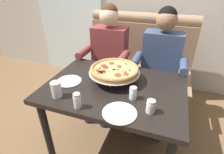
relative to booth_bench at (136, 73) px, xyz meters
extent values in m
plane|color=brown|center=(0.00, -0.87, -0.40)|extent=(16.00, 16.00, 0.00)
cube|color=#937556|center=(0.00, -0.13, -0.17)|extent=(1.34, 0.60, 0.46)
cube|color=#937556|center=(0.00, 0.26, 0.29)|extent=(1.34, 0.18, 0.65)
cylinder|color=#937556|center=(0.00, 0.26, 0.66)|extent=(1.34, 0.14, 0.14)
cube|color=black|center=(0.00, -0.87, 0.31)|extent=(1.13, 0.81, 0.04)
cylinder|color=black|center=(-0.50, -1.21, -0.05)|extent=(0.06, 0.06, 0.69)
cylinder|color=black|center=(-0.50, -0.54, -0.05)|extent=(0.06, 0.06, 0.69)
cylinder|color=black|center=(0.50, -0.54, -0.05)|extent=(0.06, 0.06, 0.69)
cube|color=#2D3342|center=(-0.30, -0.38, 0.14)|extent=(0.34, 0.40, 0.15)
cylinder|color=#2D3342|center=(-0.40, -0.63, -0.17)|extent=(0.11, 0.11, 0.46)
cylinder|color=#2D3342|center=(-0.20, -0.63, -0.17)|extent=(0.11, 0.11, 0.46)
cube|color=brown|center=(-0.30, -0.16, 0.34)|extent=(0.40, 0.22, 0.56)
cylinder|color=brown|center=(-0.53, -0.38, 0.37)|extent=(0.08, 0.28, 0.08)
cylinder|color=brown|center=(-0.07, -0.38, 0.37)|extent=(0.08, 0.28, 0.08)
sphere|color=beige|center=(-0.30, -0.18, 0.75)|extent=(0.21, 0.21, 0.21)
sphere|color=#472D19|center=(-0.30, -0.17, 0.78)|extent=(0.19, 0.19, 0.19)
cube|color=#2D3342|center=(0.30, -0.38, 0.14)|extent=(0.34, 0.40, 0.15)
cylinder|color=#2D3342|center=(0.20, -0.63, -0.17)|extent=(0.11, 0.11, 0.46)
cylinder|color=#2D3342|center=(0.40, -0.63, -0.17)|extent=(0.11, 0.11, 0.46)
cube|color=#38476B|center=(0.30, -0.16, 0.34)|extent=(0.40, 0.22, 0.56)
cylinder|color=#38476B|center=(0.07, -0.38, 0.37)|extent=(0.08, 0.28, 0.08)
cylinder|color=#38476B|center=(0.53, -0.38, 0.37)|extent=(0.08, 0.28, 0.08)
sphere|color=#997051|center=(0.30, -0.18, 0.75)|extent=(0.21, 0.21, 0.21)
sphere|color=black|center=(0.30, -0.17, 0.78)|extent=(0.19, 0.19, 0.19)
cylinder|color=silver|center=(-0.03, -0.90, 0.37)|extent=(0.01, 0.01, 0.08)
cylinder|color=silver|center=(-0.13, -0.73, 0.37)|extent=(0.01, 0.01, 0.08)
cylinder|color=silver|center=(0.07, -0.73, 0.37)|extent=(0.01, 0.01, 0.08)
torus|color=silver|center=(-0.03, -0.79, 0.41)|extent=(0.24, 0.24, 0.01)
cylinder|color=silver|center=(-0.03, -0.79, 0.42)|extent=(0.43, 0.43, 0.00)
cylinder|color=#B77F42|center=(-0.03, -0.79, 0.43)|extent=(0.41, 0.41, 0.02)
torus|color=#B77F42|center=(-0.03, -0.79, 0.45)|extent=(0.41, 0.41, 0.03)
cylinder|color=#EFCC6B|center=(-0.03, -0.79, 0.44)|extent=(0.35, 0.35, 0.01)
cylinder|color=red|center=(0.03, -0.88, 0.45)|extent=(0.06, 0.06, 0.01)
cylinder|color=red|center=(-0.10, -0.87, 0.45)|extent=(0.06, 0.06, 0.01)
cylinder|color=red|center=(-0.14, -0.86, 0.45)|extent=(0.06, 0.06, 0.01)
cylinder|color=red|center=(-0.14, -0.77, 0.45)|extent=(0.05, 0.05, 0.01)
cylinder|color=red|center=(-0.12, -0.89, 0.45)|extent=(0.05, 0.05, 0.01)
cylinder|color=red|center=(-0.09, -0.70, 0.45)|extent=(0.05, 0.05, 0.01)
cylinder|color=red|center=(0.09, -0.85, 0.45)|extent=(0.05, 0.05, 0.01)
cylinder|color=red|center=(-0.01, -0.74, 0.45)|extent=(0.04, 0.04, 0.01)
cylinder|color=red|center=(-0.11, -0.80, 0.45)|extent=(0.04, 0.04, 0.01)
sphere|color=black|center=(-0.10, -0.87, 0.45)|extent=(0.01, 0.01, 0.01)
sphere|color=black|center=(-0.09, -0.86, 0.45)|extent=(0.01, 0.01, 0.01)
sphere|color=black|center=(0.01, -0.80, 0.45)|extent=(0.01, 0.01, 0.01)
sphere|color=black|center=(0.04, -0.67, 0.45)|extent=(0.01, 0.01, 0.01)
sphere|color=black|center=(-0.03, -0.81, 0.45)|extent=(0.01, 0.01, 0.01)
sphere|color=black|center=(-0.15, -0.83, 0.45)|extent=(0.01, 0.01, 0.01)
sphere|color=black|center=(0.07, -0.82, 0.45)|extent=(0.01, 0.01, 0.01)
sphere|color=black|center=(-0.02, -0.81, 0.45)|extent=(0.01, 0.01, 0.01)
sphere|color=black|center=(0.10, -0.78, 0.45)|extent=(0.01, 0.01, 0.01)
sphere|color=black|center=(-0.09, -0.79, 0.45)|extent=(0.01, 0.01, 0.01)
cone|color=#CCC675|center=(-0.03, -0.75, 0.46)|extent=(0.04, 0.04, 0.02)
cone|color=#CCC675|center=(0.06, -0.76, 0.46)|extent=(0.04, 0.04, 0.02)
cone|color=#CCC675|center=(0.04, -0.81, 0.46)|extent=(0.04, 0.04, 0.02)
cone|color=#CCC675|center=(-0.12, -0.86, 0.46)|extent=(0.04, 0.04, 0.02)
cone|color=#CCC675|center=(0.07, -0.73, 0.46)|extent=(0.04, 0.04, 0.02)
cone|color=#CCC675|center=(-0.07, -0.85, 0.46)|extent=(0.04, 0.04, 0.02)
cylinder|color=white|center=(0.33, -1.10, 0.37)|extent=(0.06, 0.06, 0.08)
cylinder|color=silver|center=(0.33, -1.10, 0.36)|extent=(0.05, 0.05, 0.05)
cylinder|color=silver|center=(0.33, -1.10, 0.42)|extent=(0.06, 0.06, 0.02)
cylinder|color=white|center=(0.18, -0.99, 0.37)|extent=(0.06, 0.06, 0.08)
cylinder|color=#4C6633|center=(0.18, -0.99, 0.35)|extent=(0.05, 0.05, 0.04)
cylinder|color=silver|center=(0.18, -0.99, 0.42)|extent=(0.05, 0.05, 0.02)
cylinder|color=white|center=(-0.15, -1.21, 0.38)|extent=(0.05, 0.05, 0.09)
cylinder|color=#A82D19|center=(-0.15, -1.21, 0.36)|extent=(0.05, 0.05, 0.06)
cylinder|color=silver|center=(-0.15, -1.21, 0.44)|extent=(0.05, 0.05, 0.02)
cylinder|color=white|center=(-0.39, -0.94, 0.34)|extent=(0.15, 0.15, 0.01)
cone|color=white|center=(-0.39, -0.94, 0.35)|extent=(0.21, 0.21, 0.01)
cylinder|color=white|center=(0.14, -1.18, 0.34)|extent=(0.16, 0.16, 0.01)
cone|color=white|center=(0.14, -1.18, 0.35)|extent=(0.23, 0.23, 0.01)
cylinder|color=silver|center=(-0.36, -1.15, 0.40)|extent=(0.08, 0.08, 0.12)
cylinder|color=gold|center=(-0.36, -1.15, 0.36)|extent=(0.06, 0.06, 0.05)
camera|label=1|loc=(0.39, -2.03, 1.12)|focal=28.18mm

